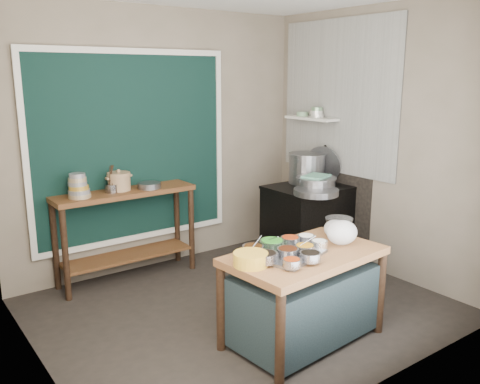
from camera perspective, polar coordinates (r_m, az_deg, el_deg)
floor at (r=4.80m, az=0.27°, el=-13.00°), size 3.50×3.00×0.02m
back_wall at (r=5.65m, az=-8.90°, el=5.79°), size 3.50×0.02×2.80m
left_wall at (r=3.63m, az=-22.67°, el=0.90°), size 0.02×3.00×2.80m
right_wall at (r=5.59m, az=15.03°, el=5.42°), size 0.02×3.00×2.80m
curtain_panel at (r=5.47m, az=-11.95°, el=4.89°), size 2.10×0.02×1.90m
curtain_frame at (r=5.46m, az=-11.91°, el=4.88°), size 2.22×0.03×2.02m
tile_panel at (r=5.89m, az=10.93°, el=10.40°), size 0.02×1.70×1.70m
soot_patch at (r=6.12m, az=9.81°, el=-0.35°), size 0.01×1.30×1.30m
wall_shelf at (r=6.04m, az=8.04°, el=8.20°), size 0.22×0.70×0.03m
prep_table at (r=4.15m, az=7.13°, el=-11.62°), size 1.30×0.82×0.75m
back_counter at (r=5.41m, az=-12.61°, el=-4.74°), size 1.45×0.40×0.95m
stove_block at (r=5.86m, az=7.74°, el=-3.68°), size 0.90×0.68×0.85m
stove_top at (r=5.75m, az=7.88°, el=0.53°), size 0.92×0.69×0.03m
condiment_tray at (r=3.90m, az=5.65°, el=-7.07°), size 0.60×0.51×0.02m
condiment_bowls at (r=3.89m, az=5.13°, el=-6.45°), size 0.70×0.52×0.08m
yellow_basin at (r=3.70m, az=1.20°, el=-7.54°), size 0.33×0.33×0.10m
saucepan at (r=4.52m, az=11.04°, el=-3.69°), size 0.29×0.29×0.13m
plastic_bag_a at (r=4.21m, az=11.38°, el=-4.49°), size 0.31×0.29×0.20m
plastic_bag_b at (r=4.40m, az=10.55°, el=-4.04°), size 0.20×0.18×0.15m
bowl_stack at (r=5.07m, az=-17.70°, el=0.53°), size 0.21×0.21×0.24m
utensil_cup at (r=5.23m, az=-14.23°, el=0.43°), size 0.16×0.16×0.08m
ceramic_crock at (r=5.29m, az=-13.42°, el=1.06°), size 0.28×0.28×0.17m
wide_bowl at (r=5.33m, az=-10.15°, el=0.72°), size 0.30×0.30×0.06m
stock_pot at (r=5.87m, az=7.51°, el=2.67°), size 0.54×0.54×0.35m
pot_lid at (r=5.93m, az=9.34°, el=3.12°), size 0.23×0.45×0.43m
steamer at (r=5.52m, az=8.53°, el=0.93°), size 0.51×0.51×0.14m
green_cloth at (r=5.51m, az=8.56°, el=1.77°), size 0.34×0.30×0.02m
shallow_pan at (r=5.33m, az=8.54°, el=0.02°), size 0.57×0.57×0.06m
shelf_bowl_stack at (r=5.98m, az=8.62°, el=8.80°), size 0.15×0.15×0.12m
shelf_bowl_green at (r=6.15m, az=7.01°, el=8.68°), size 0.17×0.17×0.05m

